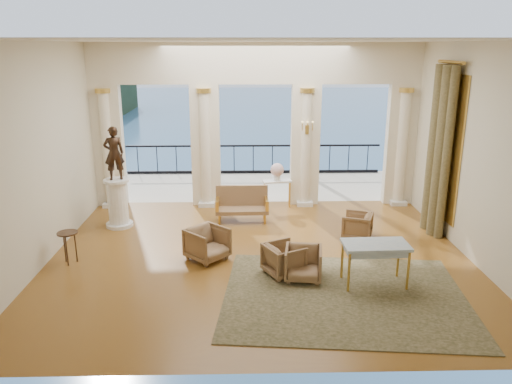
{
  "coord_description": "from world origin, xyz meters",
  "views": [
    {
      "loc": [
        -0.31,
        -9.97,
        4.41
      ],
      "look_at": [
        -0.06,
        0.6,
        1.3
      ],
      "focal_mm": 35.0,
      "sensor_mm": 36.0,
      "label": 1
    }
  ],
  "objects_px": {
    "armchair_b": "(303,262)",
    "pedestal": "(118,204)",
    "side_table": "(68,237)",
    "armchair_c": "(357,224)",
    "game_table": "(376,248)",
    "statue": "(114,153)",
    "armchair_d": "(284,258)",
    "settee": "(242,204)",
    "console_table": "(277,185)",
    "armchair_a": "(207,242)"
  },
  "relations": [
    {
      "from": "statue",
      "to": "game_table",
      "type": "bearing_deg",
      "value": 129.18
    },
    {
      "from": "armchair_c",
      "to": "game_table",
      "type": "distance_m",
      "value": 2.46
    },
    {
      "from": "armchair_a",
      "to": "settee",
      "type": "distance_m",
      "value": 2.58
    },
    {
      "from": "game_table",
      "to": "console_table",
      "type": "bearing_deg",
      "value": 105.64
    },
    {
      "from": "pedestal",
      "to": "console_table",
      "type": "relative_size",
      "value": 1.45
    },
    {
      "from": "side_table",
      "to": "pedestal",
      "type": "bearing_deg",
      "value": 77.17
    },
    {
      "from": "armchair_c",
      "to": "pedestal",
      "type": "distance_m",
      "value": 5.92
    },
    {
      "from": "armchair_b",
      "to": "armchair_c",
      "type": "relative_size",
      "value": 1.08
    },
    {
      "from": "armchair_b",
      "to": "armchair_c",
      "type": "distance_m",
      "value": 2.65
    },
    {
      "from": "armchair_c",
      "to": "console_table",
      "type": "xyz_separation_m",
      "value": [
        -1.75,
        2.46,
        0.3
      ]
    },
    {
      "from": "armchair_d",
      "to": "settee",
      "type": "bearing_deg",
      "value": -12.66
    },
    {
      "from": "armchair_b",
      "to": "game_table",
      "type": "distance_m",
      "value": 1.4
    },
    {
      "from": "armchair_c",
      "to": "side_table",
      "type": "distance_m",
      "value": 6.49
    },
    {
      "from": "statue",
      "to": "side_table",
      "type": "height_order",
      "value": "statue"
    },
    {
      "from": "game_table",
      "to": "console_table",
      "type": "distance_m",
      "value": 5.12
    },
    {
      "from": "game_table",
      "to": "pedestal",
      "type": "bearing_deg",
      "value": 147.4
    },
    {
      "from": "armchair_c",
      "to": "statue",
      "type": "distance_m",
      "value": 6.12
    },
    {
      "from": "game_table",
      "to": "statue",
      "type": "height_order",
      "value": "statue"
    },
    {
      "from": "game_table",
      "to": "console_table",
      "type": "height_order",
      "value": "game_table"
    },
    {
      "from": "pedestal",
      "to": "console_table",
      "type": "xyz_separation_m",
      "value": [
        4.09,
        1.53,
        0.04
      ]
    },
    {
      "from": "armchair_a",
      "to": "side_table",
      "type": "height_order",
      "value": "armchair_a"
    },
    {
      "from": "armchair_d",
      "to": "game_table",
      "type": "height_order",
      "value": "game_table"
    },
    {
      "from": "statue",
      "to": "settee",
      "type": "bearing_deg",
      "value": 166.85
    },
    {
      "from": "statue",
      "to": "side_table",
      "type": "bearing_deg",
      "value": 57.03
    },
    {
      "from": "armchair_b",
      "to": "statue",
      "type": "distance_m",
      "value": 5.52
    },
    {
      "from": "armchair_b",
      "to": "side_table",
      "type": "bearing_deg",
      "value": 177.73
    },
    {
      "from": "armchair_c",
      "to": "console_table",
      "type": "distance_m",
      "value": 3.04
    },
    {
      "from": "armchair_b",
      "to": "armchair_c",
      "type": "bearing_deg",
      "value": 62.63
    },
    {
      "from": "settee",
      "to": "side_table",
      "type": "height_order",
      "value": "settee"
    },
    {
      "from": "pedestal",
      "to": "side_table",
      "type": "bearing_deg",
      "value": -102.83
    },
    {
      "from": "armchair_d",
      "to": "armchair_c",
      "type": "bearing_deg",
      "value": -71.54
    },
    {
      "from": "pedestal",
      "to": "armchair_c",
      "type": "bearing_deg",
      "value": -9.05
    },
    {
      "from": "armchair_a",
      "to": "console_table",
      "type": "xyz_separation_m",
      "value": [
        1.72,
        3.62,
        0.24
      ]
    },
    {
      "from": "armchair_d",
      "to": "game_table",
      "type": "xyz_separation_m",
      "value": [
        1.68,
        -0.47,
        0.4
      ]
    },
    {
      "from": "armchair_b",
      "to": "armchair_d",
      "type": "xyz_separation_m",
      "value": [
        -0.36,
        0.22,
        -0.01
      ]
    },
    {
      "from": "armchair_a",
      "to": "statue",
      "type": "xyz_separation_m",
      "value": [
        -2.38,
        2.09,
        1.5
      ]
    },
    {
      "from": "pedestal",
      "to": "settee",
      "type": "bearing_deg",
      "value": 6.99
    },
    {
      "from": "side_table",
      "to": "armchair_d",
      "type": "bearing_deg",
      "value": -8.25
    },
    {
      "from": "armchair_d",
      "to": "game_table",
      "type": "bearing_deg",
      "value": -133.0
    },
    {
      "from": "pedestal",
      "to": "console_table",
      "type": "distance_m",
      "value": 4.37
    },
    {
      "from": "console_table",
      "to": "side_table",
      "type": "relative_size",
      "value": 1.23
    },
    {
      "from": "settee",
      "to": "console_table",
      "type": "bearing_deg",
      "value": 48.54
    },
    {
      "from": "armchair_b",
      "to": "pedestal",
      "type": "relative_size",
      "value": 0.59
    },
    {
      "from": "armchair_b",
      "to": "statue",
      "type": "relative_size",
      "value": 0.55
    },
    {
      "from": "game_table",
      "to": "settee",
      "type": "bearing_deg",
      "value": 122.26
    },
    {
      "from": "game_table",
      "to": "armchair_a",
      "type": "bearing_deg",
      "value": 157.04
    },
    {
      "from": "armchair_d",
      "to": "statue",
      "type": "bearing_deg",
      "value": 26.77
    },
    {
      "from": "armchair_c",
      "to": "armchair_d",
      "type": "xyz_separation_m",
      "value": [
        -1.89,
        -1.94,
        0.02
      ]
    },
    {
      "from": "game_table",
      "to": "statue",
      "type": "xyz_separation_m",
      "value": [
        -5.64,
        3.34,
        1.14
      ]
    },
    {
      "from": "armchair_d",
      "to": "side_table",
      "type": "xyz_separation_m",
      "value": [
        -4.46,
        0.65,
        0.24
      ]
    }
  ]
}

